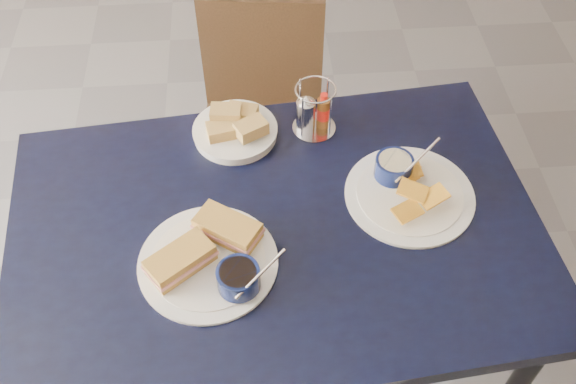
{
  "coord_description": "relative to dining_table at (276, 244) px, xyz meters",
  "views": [
    {
      "loc": [
        -0.0,
        -0.68,
        1.9
      ],
      "look_at": [
        0.06,
        0.21,
        0.82
      ],
      "focal_mm": 40.0,
      "sensor_mm": 36.0,
      "label": 1
    }
  ],
  "objects": [
    {
      "name": "dining_table",
      "position": [
        0.0,
        0.0,
        0.0
      ],
      "size": [
        1.26,
        0.9,
        0.75
      ],
      "color": "black",
      "rests_on": "ground"
    },
    {
      "name": "chair_far",
      "position": [
        -0.01,
        0.69,
        -0.21
      ],
      "size": [
        0.43,
        0.41,
        0.82
      ],
      "color": "black",
      "rests_on": "ground"
    },
    {
      "name": "sandwich_plate",
      "position": [
        -0.14,
        -0.09,
        0.09
      ],
      "size": [
        0.31,
        0.3,
        0.12
      ],
      "color": "white",
      "rests_on": "dining_table"
    },
    {
      "name": "plantain_plate",
      "position": [
        0.31,
        0.08,
        0.08
      ],
      "size": [
        0.3,
        0.3,
        0.12
      ],
      "color": "white",
      "rests_on": "dining_table"
    },
    {
      "name": "bread_basket",
      "position": [
        -0.08,
        0.29,
        0.09
      ],
      "size": [
        0.21,
        0.21,
        0.07
      ],
      "color": "white",
      "rests_on": "dining_table"
    },
    {
      "name": "condiment_caddy",
      "position": [
        0.11,
        0.3,
        0.12
      ],
      "size": [
        0.11,
        0.11,
        0.14
      ],
      "color": "silver",
      "rests_on": "dining_table"
    }
  ]
}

